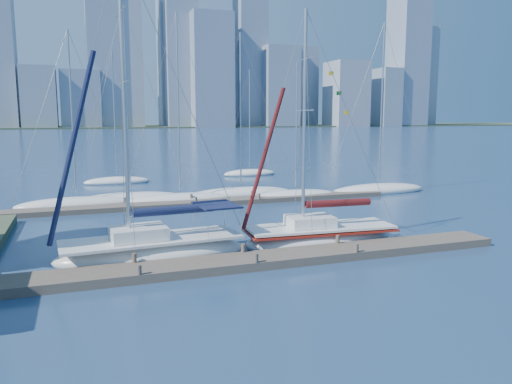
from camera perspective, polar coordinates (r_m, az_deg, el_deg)
name	(u,v)px	position (r m, az deg, el deg)	size (l,w,h in m)	color
ground	(249,266)	(22.88, -0.75, -8.41)	(700.00, 700.00, 0.00)	navy
near_dock	(249,261)	(22.82, -0.76, -7.93)	(26.00, 2.00, 0.40)	#4B4037
far_dock	(207,203)	(38.36, -5.67, -1.21)	(30.00, 1.80, 0.36)	#4B4037
far_shore	(89,127)	(340.84, -18.59, 7.04)	(800.00, 100.00, 1.50)	#38472D
sailboat_navy	(152,237)	(24.00, -11.80, -5.02)	(9.13, 3.56, 14.65)	white
sailboat_maroon	(320,226)	(26.62, 7.30, -3.90)	(8.54, 3.30, 12.53)	white
bg_boat_0	(77,204)	(39.40, -19.79, -1.29)	(9.00, 5.05, 13.19)	white
bg_boat_1	(130,199)	(40.47, -14.17, -0.75)	(8.94, 3.64, 15.36)	white
bg_boat_2	(180,199)	(39.63, -8.63, -0.81)	(8.66, 4.04, 14.76)	white
bg_boat_3	(241,193)	(42.15, -1.73, -0.15)	(9.36, 5.93, 13.80)	white
bg_boat_4	(296,195)	(41.58, 4.56, -0.36)	(7.44, 2.69, 11.31)	white
bg_boat_5	(378,190)	(45.57, 13.82, 0.28)	(9.51, 4.47, 14.99)	white
bg_boat_6	(117,181)	(52.28, -15.59, 1.23)	(6.80, 3.89, 13.43)	white
bg_boat_7	(250,173)	(57.41, -0.72, 2.18)	(6.16, 2.18, 12.23)	white
skyline	(122,67)	(313.99, -15.03, 13.62)	(503.45, 51.31, 105.62)	gray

